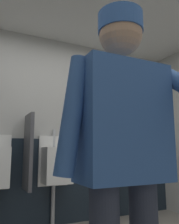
% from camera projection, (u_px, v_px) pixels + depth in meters
% --- Properties ---
extents(wall_back, '(4.63, 0.12, 2.55)m').
position_uv_depth(wall_back, '(47.00, 127.00, 3.24)').
color(wall_back, '#B2B2AD').
rests_on(wall_back, ground_plane).
extents(wainscot_band_back, '(4.03, 0.03, 1.11)m').
position_uv_depth(wainscot_band_back, '(47.00, 182.00, 3.06)').
color(wainscot_band_back, '#19232D').
rests_on(wainscot_band_back, ground_plane).
extents(downlight_far, '(0.14, 0.14, 0.03)m').
position_uv_depth(downlight_far, '(115.00, 10.00, 2.65)').
color(downlight_far, white).
extents(urinal_middle, '(0.40, 0.34, 1.24)m').
position_uv_depth(urinal_middle, '(56.00, 165.00, 3.00)').
color(urinal_middle, white).
rests_on(urinal_middle, ground_plane).
extents(urinal_right, '(0.40, 0.34, 1.24)m').
position_uv_depth(urinal_right, '(107.00, 163.00, 3.32)').
color(urinal_right, white).
rests_on(urinal_right, ground_plane).
extents(privacy_divider_panel, '(0.04, 0.40, 0.90)m').
position_uv_depth(privacy_divider_panel, '(28.00, 151.00, 2.80)').
color(privacy_divider_panel, '#4C4C51').
extents(person, '(0.67, 0.60, 1.69)m').
position_uv_depth(person, '(124.00, 142.00, 1.15)').
color(person, '#2D3342').
rests_on(person, ground_plane).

